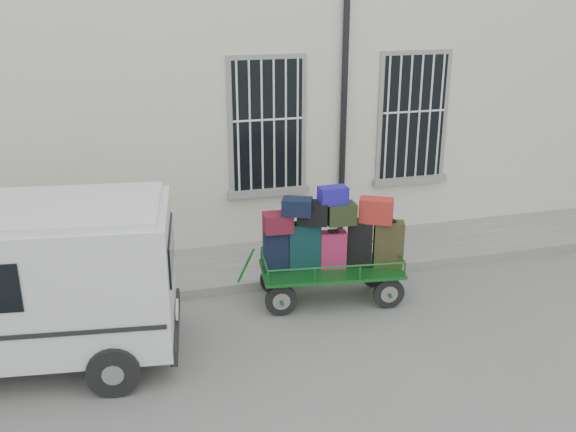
% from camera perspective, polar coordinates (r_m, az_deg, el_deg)
% --- Properties ---
extents(ground, '(80.00, 80.00, 0.00)m').
position_cam_1_polar(ground, '(9.18, 5.38, -9.52)').
color(ground, slate).
rests_on(ground, ground).
extents(building, '(24.00, 5.15, 6.00)m').
position_cam_1_polar(building, '(13.36, -2.88, 13.39)').
color(building, beige).
rests_on(building, ground).
extents(sidewalk, '(24.00, 1.70, 0.15)m').
position_cam_1_polar(sidewalk, '(11.01, 1.29, -3.81)').
color(sidewalk, slate).
rests_on(sidewalk, ground).
extents(luggage_cart, '(2.47, 1.20, 1.80)m').
position_cam_1_polar(luggage_cart, '(9.42, 3.78, -2.50)').
color(luggage_cart, black).
rests_on(luggage_cart, ground).
extents(van, '(4.30, 2.30, 2.07)m').
position_cam_1_polar(van, '(8.45, -24.12, -5.01)').
color(van, silver).
rests_on(van, ground).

